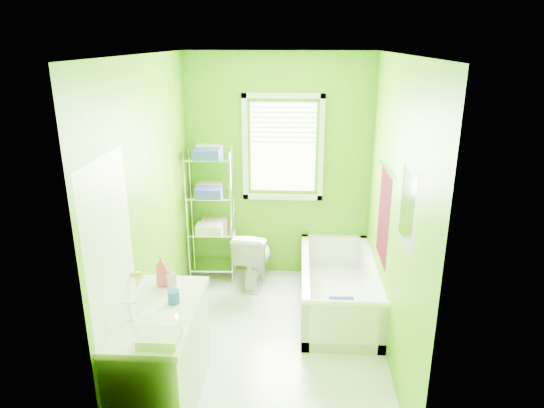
# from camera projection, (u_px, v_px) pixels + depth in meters

# --- Properties ---
(ground) EXTENTS (2.90, 2.90, 0.00)m
(ground) POSITION_uv_depth(u_px,v_px,m) (271.00, 339.00, 4.62)
(ground) COLOR silver
(ground) RESTS_ON ground
(room_envelope) EXTENTS (2.14, 2.94, 2.62)m
(room_envelope) POSITION_uv_depth(u_px,v_px,m) (271.00, 184.00, 4.12)
(room_envelope) COLOR #4C9607
(room_envelope) RESTS_ON ground
(window) EXTENTS (0.92, 0.05, 1.22)m
(window) POSITION_uv_depth(u_px,v_px,m) (283.00, 142.00, 5.44)
(window) COLOR white
(window) RESTS_ON ground
(door) EXTENTS (0.09, 0.80, 2.00)m
(door) POSITION_uv_depth(u_px,v_px,m) (116.00, 296.00, 3.41)
(door) COLOR white
(door) RESTS_ON ground
(right_wall_decor) EXTENTS (0.04, 1.48, 1.17)m
(right_wall_decor) POSITION_uv_depth(u_px,v_px,m) (392.00, 212.00, 4.12)
(right_wall_decor) COLOR #43070E
(right_wall_decor) RESTS_ON ground
(bathtub) EXTENTS (0.77, 1.64, 0.53)m
(bathtub) POSITION_uv_depth(u_px,v_px,m) (338.00, 294.00, 5.09)
(bathtub) COLOR white
(bathtub) RESTS_ON ground
(toilet) EXTENTS (0.46, 0.71, 0.68)m
(toilet) POSITION_uv_depth(u_px,v_px,m) (254.00, 257.00, 5.57)
(toilet) COLOR white
(toilet) RESTS_ON ground
(vanity) EXTENTS (0.56, 1.09, 1.08)m
(vanity) POSITION_uv_depth(u_px,v_px,m) (162.00, 354.00, 3.69)
(vanity) COLOR silver
(vanity) RESTS_ON ground
(wire_shelf_unit) EXTENTS (0.54, 0.43, 1.58)m
(wire_shelf_unit) POSITION_uv_depth(u_px,v_px,m) (212.00, 200.00, 5.53)
(wire_shelf_unit) COLOR silver
(wire_shelf_unit) RESTS_ON ground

